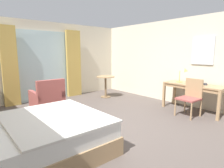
{
  "coord_description": "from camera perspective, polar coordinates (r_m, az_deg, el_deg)",
  "views": [
    {
      "loc": [
        -2.36,
        -2.98,
        1.54
      ],
      "look_at": [
        0.48,
        0.37,
        0.8
      ],
      "focal_mm": 30.15,
      "sensor_mm": 36.0,
      "label": 1
    }
  ],
  "objects": [
    {
      "name": "ground",
      "position": [
        4.12,
        -1.8,
        -13.2
      ],
      "size": [
        6.19,
        6.85,
        0.1
      ],
      "primitive_type": "cube",
      "color": "#564C47"
    },
    {
      "name": "wall_back",
      "position": [
        6.59,
        -19.42,
        6.55
      ],
      "size": [
        5.79,
        0.12,
        2.52
      ],
      "primitive_type": "cube",
      "color": "beige",
      "rests_on": "ground"
    },
    {
      "name": "wall_right",
      "position": [
        5.99,
        19.97,
        6.28
      ],
      "size": [
        0.12,
        6.45,
        2.52
      ],
      "primitive_type": "cube",
      "color": "beige",
      "rests_on": "ground"
    },
    {
      "name": "balcony_glass_door",
      "position": [
        6.49,
        -19.89,
        5.15
      ],
      "size": [
        1.6,
        0.02,
        2.22
      ],
      "primitive_type": "cube",
      "color": "silver",
      "rests_on": "ground"
    },
    {
      "name": "curtain_panel_left",
      "position": [
        6.1,
        -28.57,
        4.67
      ],
      "size": [
        0.43,
        0.1,
        2.29
      ],
      "primitive_type": "cube",
      "color": "tan",
      "rests_on": "ground"
    },
    {
      "name": "curtain_panel_right",
      "position": [
        6.82,
        -11.55,
        6.02
      ],
      "size": [
        0.53,
        0.1,
        2.29
      ],
      "primitive_type": "cube",
      "color": "tan",
      "rests_on": "ground"
    },
    {
      "name": "bed",
      "position": [
        3.1,
        -24.05,
        -15.15
      ],
      "size": [
        2.18,
        1.69,
        1.02
      ],
      "color": "tan",
      "rests_on": "ground"
    },
    {
      "name": "writing_desk",
      "position": [
        5.37,
        23.62,
        -0.92
      ],
      "size": [
        0.61,
        1.54,
        0.73
      ],
      "color": "tan",
      "rests_on": "ground"
    },
    {
      "name": "desk_chair",
      "position": [
        4.99,
        22.72,
        -3.23
      ],
      "size": [
        0.49,
        0.48,
        0.91
      ],
      "color": "#9E4C47",
      "rests_on": "ground"
    },
    {
      "name": "desk_lamp",
      "position": [
        5.56,
        20.85,
        3.06
      ],
      "size": [
        0.24,
        0.25,
        0.42
      ],
      "color": "tan",
      "rests_on": "writing_desk"
    },
    {
      "name": "closed_book",
      "position": [
        5.38,
        25.42,
        0.04
      ],
      "size": [
        0.35,
        0.36,
        0.02
      ],
      "primitive_type": "cube",
      "rotation": [
        0.0,
        0.0,
        0.48
      ],
      "color": "#232328",
      "rests_on": "writing_desk"
    },
    {
      "name": "armchair_by_window",
      "position": [
        5.3,
        -18.92,
        -4.17
      ],
      "size": [
        0.73,
        0.81,
        0.87
      ],
      "color": "#9E4C47",
      "rests_on": "ground"
    },
    {
      "name": "round_cafe_table",
      "position": [
        6.49,
        -1.95,
        0.64
      ],
      "size": [
        0.62,
        0.62,
        0.74
      ],
      "color": "tan",
      "rests_on": "ground"
    },
    {
      "name": "wall_mirror",
      "position": [
        5.61,
        25.84,
        9.1
      ],
      "size": [
        0.02,
        0.58,
        0.73
      ],
      "color": "silver"
    }
  ]
}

